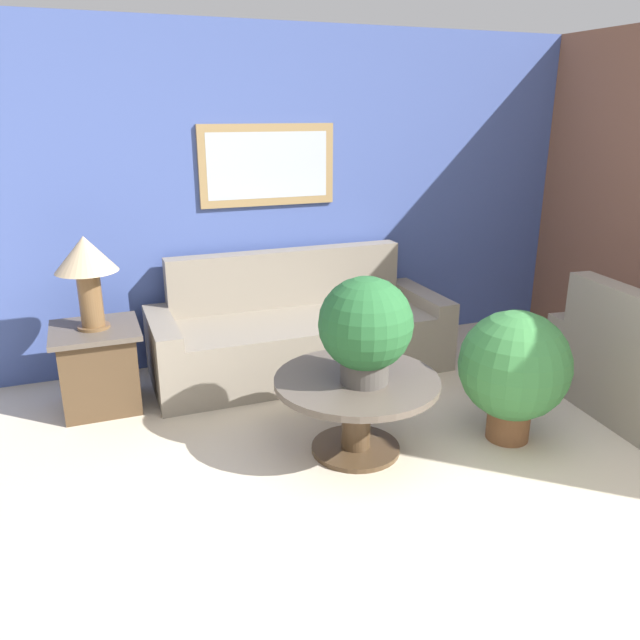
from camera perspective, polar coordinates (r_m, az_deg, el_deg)
ground_plane at (r=3.07m, az=18.30°, el=-22.51°), size 20.00×20.00×0.00m
wall_back at (r=5.16m, az=-2.74°, el=11.22°), size 7.04×0.09×2.60m
couch_main at (r=4.91m, az=-1.89°, el=-1.31°), size 2.29×0.86×0.91m
coffee_table at (r=3.74m, az=3.36°, el=-7.18°), size 0.98×0.98×0.48m
side_table at (r=4.56m, az=-19.56°, el=-4.06°), size 0.58×0.58×0.58m
table_lamp at (r=4.34m, az=-20.60°, el=4.87°), size 0.40×0.40×0.62m
potted_plant_on_table at (r=3.51m, az=4.18°, el=-0.65°), size 0.54×0.54×0.62m
potted_plant_floor at (r=3.99m, az=17.31°, el=-4.23°), size 0.68×0.68×0.84m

